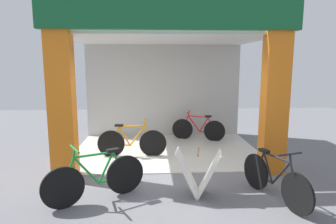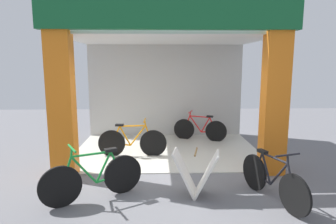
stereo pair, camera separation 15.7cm
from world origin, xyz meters
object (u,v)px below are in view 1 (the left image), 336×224
object	(u,v)px
bicycle_inside_1	(132,142)
bicycle_parked_1	(274,179)
bicycle_parked_0	(96,178)
sandwich_board_sign	(198,173)
bicycle_inside_0	(198,129)

from	to	relation	value
bicycle_inside_1	bicycle_parked_1	bearing A→B (deg)	-44.32
bicycle_parked_0	sandwich_board_sign	world-z (taller)	bicycle_parked_0
bicycle_inside_0	bicycle_parked_0	distance (m)	4.35
bicycle_parked_1	bicycle_parked_0	bearing A→B (deg)	177.11
bicycle_inside_0	bicycle_parked_0	bearing A→B (deg)	-121.56
bicycle_inside_0	bicycle_parked_1	bearing A→B (deg)	-80.46
bicycle_inside_0	bicycle_parked_0	size ratio (longest dim) A/B	0.98
bicycle_inside_1	sandwich_board_sign	distance (m)	2.53
bicycle_parked_1	sandwich_board_sign	bearing A→B (deg)	168.41
bicycle_inside_0	bicycle_inside_1	distance (m)	2.33
bicycle_inside_0	sandwich_board_sign	distance (m)	3.65
bicycle_inside_1	sandwich_board_sign	size ratio (longest dim) A/B	1.97
bicycle_parked_0	bicycle_inside_1	bearing A→B (deg)	79.29
bicycle_inside_1	sandwich_board_sign	world-z (taller)	bicycle_inside_1
bicycle_parked_1	sandwich_board_sign	size ratio (longest dim) A/B	1.85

